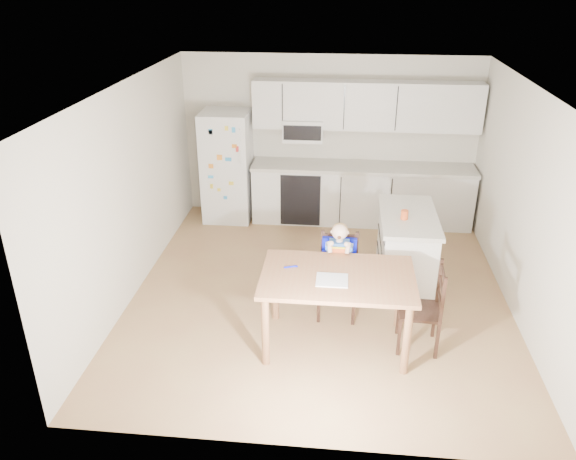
% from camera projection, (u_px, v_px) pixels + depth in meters
% --- Properties ---
extents(room, '(4.52, 5.01, 2.51)m').
position_uv_depth(room, '(324.00, 183.00, 6.85)').
color(room, '#966747').
rests_on(room, ground).
extents(refrigerator, '(0.72, 0.70, 1.70)m').
position_uv_depth(refrigerator, '(227.00, 166.00, 8.66)').
color(refrigerator, silver).
rests_on(refrigerator, ground).
extents(kitchen_run, '(3.37, 0.62, 2.15)m').
position_uv_depth(kitchen_run, '(361.00, 167.00, 8.54)').
color(kitchen_run, silver).
rests_on(kitchen_run, ground).
extents(kitchen_island, '(0.68, 1.29, 0.95)m').
position_uv_depth(kitchen_island, '(406.00, 250.00, 6.92)').
color(kitchen_island, silver).
rests_on(kitchen_island, ground).
extents(red_cup, '(0.09, 0.09, 0.11)m').
position_uv_depth(red_cup, '(404.00, 215.00, 6.58)').
color(red_cup, '#E25622').
rests_on(red_cup, kitchen_island).
extents(dining_table, '(1.55, 1.00, 0.83)m').
position_uv_depth(dining_table, '(337.00, 285.00, 5.69)').
color(dining_table, brown).
rests_on(dining_table, ground).
extents(napkin, '(0.31, 0.27, 0.01)m').
position_uv_depth(napkin, '(332.00, 280.00, 5.54)').
color(napkin, '#B9B9BE').
rests_on(napkin, dining_table).
extents(toddler_spoon, '(0.12, 0.06, 0.02)m').
position_uv_depth(toddler_spoon, '(290.00, 267.00, 5.78)').
color(toddler_spoon, '#080FB0').
rests_on(toddler_spoon, dining_table).
extents(chair_booster, '(0.44, 0.44, 1.14)m').
position_uv_depth(chair_booster, '(339.00, 259.00, 6.26)').
color(chair_booster, black).
rests_on(chair_booster, ground).
extents(chair_side, '(0.44, 0.44, 0.95)m').
position_uv_depth(chair_side, '(430.00, 303.00, 5.72)').
color(chair_side, black).
rests_on(chair_side, ground).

